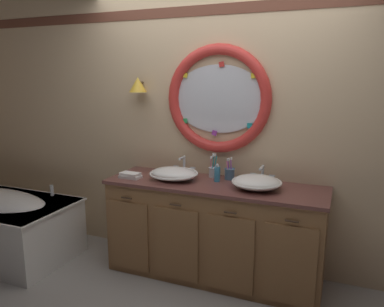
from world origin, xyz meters
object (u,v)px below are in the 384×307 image
object	(u,v)px
soap_dispenser	(217,174)
sink_basin_right	(257,182)
sink_basin_left	(174,174)
toothbrush_holder_left	(213,171)
toothbrush_holder_right	(230,173)
folded_hand_towel	(130,175)

from	to	relation	value
soap_dispenser	sink_basin_right	bearing A→B (deg)	-14.41
sink_basin_left	toothbrush_holder_left	distance (m)	0.36
toothbrush_holder_left	toothbrush_holder_right	xyz separation A→B (m)	(0.16, -0.01, -0.00)
sink_basin_left	toothbrush_holder_left	xyz separation A→B (m)	(0.29, 0.22, 0.00)
sink_basin_left	soap_dispenser	xyz separation A→B (m)	(0.37, 0.09, 0.01)
sink_basin_right	toothbrush_holder_right	size ratio (longest dim) A/B	2.02
toothbrush_holder_right	folded_hand_towel	world-z (taller)	toothbrush_holder_right
sink_basin_left	toothbrush_holder_right	bearing A→B (deg)	24.30
toothbrush_holder_left	soap_dispenser	xyz separation A→B (m)	(0.08, -0.12, 0.01)
sink_basin_right	toothbrush_holder_right	world-z (taller)	toothbrush_holder_right
soap_dispenser	toothbrush_holder_left	bearing A→B (deg)	123.49
toothbrush_holder_left	folded_hand_towel	bearing A→B (deg)	-155.47
sink_basin_right	toothbrush_holder_left	world-z (taller)	toothbrush_holder_left
toothbrush_holder_left	toothbrush_holder_right	bearing A→B (deg)	-4.19
toothbrush_holder_left	soap_dispenser	bearing A→B (deg)	-56.51
toothbrush_holder_right	soap_dispenser	size ratio (longest dim) A/B	1.26
sink_basin_left	toothbrush_holder_right	world-z (taller)	toothbrush_holder_right
sink_basin_right	toothbrush_holder_left	size ratio (longest dim) A/B	1.82
toothbrush_holder_right	soap_dispenser	xyz separation A→B (m)	(-0.08, -0.11, 0.02)
toothbrush_holder_left	sink_basin_left	bearing A→B (deg)	-143.55
folded_hand_towel	sink_basin_right	bearing A→B (deg)	4.82
toothbrush_holder_left	sink_basin_right	bearing A→B (deg)	-25.68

